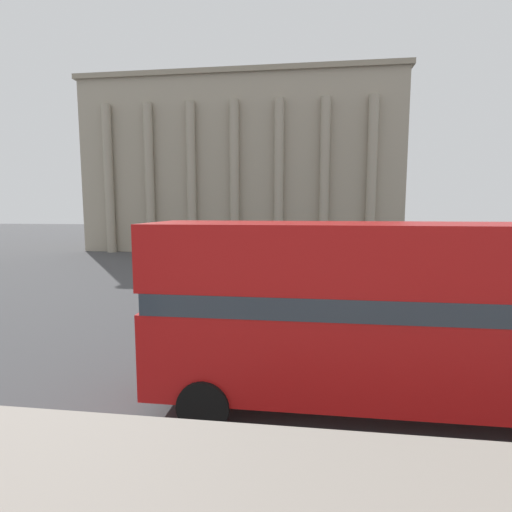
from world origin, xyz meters
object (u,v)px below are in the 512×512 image
Objects in this scene: plaza_building_left at (246,169)px; traffic_light_mid at (493,260)px; pedestrian_yellow at (495,281)px; double_decker_bus at (402,311)px; pedestrian_black at (440,250)px.

plaza_building_left is 10.10× the size of traffic_light_mid.
double_decker_bus is at bearing -164.80° from pedestrian_yellow.
double_decker_bus reaches higher than pedestrian_yellow.
traffic_light_mid reaches higher than pedestrian_yellow.
pedestrian_yellow is at bearing 66.97° from double_decker_bus.
pedestrian_black is at bearing -29.32° from plaza_building_left.
plaza_building_left is at bearing 111.68° from double_decker_bus.
traffic_light_mid is at bearing 67.07° from double_decker_bus.
plaza_building_left is at bearing 78.38° from pedestrian_yellow.
plaza_building_left is 19.04× the size of pedestrian_black.
pedestrian_black is at bearing 78.98° from double_decker_bus.
pedestrian_black is at bearing 37.83° from pedestrian_yellow.
plaza_building_left is 18.48× the size of pedestrian_yellow.
pedestrian_black is at bearing 80.43° from traffic_light_mid.
pedestrian_yellow is (-2.18, -15.20, 0.03)m from pedestrian_black.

